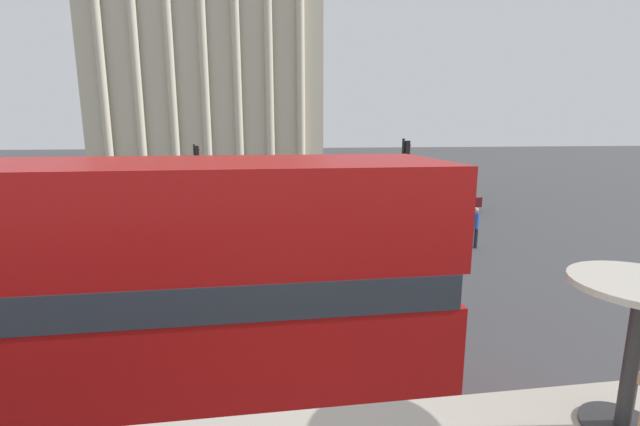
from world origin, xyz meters
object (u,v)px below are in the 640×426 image
object	(u,v)px
traffic_light_far	(196,165)
traffic_light_mid	(404,171)
plaza_building_left	(211,62)
traffic_light_near	(207,221)
pedestrian_grey	(100,203)
pedestrian_olive	(393,175)
cafe_dining_table	(638,323)
car_maroon	(439,198)
pedestrian_blue	(475,225)
double_decker_bus	(59,299)

from	to	relation	value
traffic_light_far	traffic_light_mid	bearing A→B (deg)	-39.53
plaza_building_left	traffic_light_far	size ratio (longest dim) A/B	7.51
traffic_light_near	pedestrian_grey	xyz separation A→B (m)	(-6.48, 10.92, -1.25)
plaza_building_left	traffic_light_mid	size ratio (longest dim) A/B	6.59
plaza_building_left	pedestrian_olive	distance (m)	33.31
traffic_light_mid	traffic_light_far	xyz separation A→B (m)	(-10.32, 8.52, -0.31)
traffic_light_far	pedestrian_olive	distance (m)	15.02
cafe_dining_table	pedestrian_grey	bearing A→B (deg)	114.75
traffic_light_mid	pedestrian_olive	distance (m)	14.04
car_maroon	pedestrian_blue	world-z (taller)	pedestrian_blue
pedestrian_grey	car_maroon	bearing A→B (deg)	31.30
traffic_light_near	car_maroon	bearing A→B (deg)	44.84
cafe_dining_table	car_maroon	distance (m)	22.86
double_decker_bus	pedestrian_blue	xyz separation A→B (m)	(10.94, 9.20, -1.40)
pedestrian_grey	pedestrian_blue	size ratio (longest dim) A/B	1.01
pedestrian_blue	pedestrian_olive	distance (m)	17.08
car_maroon	pedestrian_olive	world-z (taller)	pedestrian_olive
plaza_building_left	traffic_light_far	bearing A→B (deg)	-86.61
car_maroon	plaza_building_left	bearing A→B (deg)	83.81
car_maroon	pedestrian_olive	size ratio (longest dim) A/B	2.36
traffic_light_far	pedestrian_grey	world-z (taller)	traffic_light_far
traffic_light_mid	double_decker_bus	bearing A→B (deg)	-125.98
traffic_light_near	traffic_light_far	xyz separation A→B (m)	(-2.43, 15.86, 0.20)
plaza_building_left	traffic_light_far	xyz separation A→B (m)	(1.87, -31.59, -10.50)
double_decker_bus	car_maroon	bearing A→B (deg)	54.24
traffic_light_near	pedestrian_olive	size ratio (longest dim) A/B	1.86
pedestrian_grey	pedestrian_blue	distance (m)	17.57
pedestrian_blue	pedestrian_olive	xyz separation A→B (m)	(2.12, 16.95, 0.11)
plaza_building_left	pedestrian_blue	distance (m)	47.34
double_decker_bus	plaza_building_left	distance (m)	53.97
pedestrian_grey	pedestrian_blue	xyz separation A→B (m)	(16.07, -7.11, -0.01)
pedestrian_olive	traffic_light_mid	bearing A→B (deg)	-103.22
pedestrian_blue	traffic_light_near	bearing A→B (deg)	-119.22
pedestrian_grey	traffic_light_far	bearing A→B (deg)	80.65
plaza_building_left	traffic_light_far	distance (m)	33.34
pedestrian_grey	double_decker_bus	bearing A→B (deg)	-42.54
plaza_building_left	traffic_light_mid	world-z (taller)	plaza_building_left
plaza_building_left	pedestrian_grey	size ratio (longest dim) A/B	16.71
traffic_light_near	car_maroon	size ratio (longest dim) A/B	0.79
traffic_light_near	pedestrian_olive	world-z (taller)	traffic_light_near
traffic_light_mid	traffic_light_far	distance (m)	13.39
plaza_building_left	traffic_light_mid	xyz separation A→B (m)	(12.20, -40.11, -10.20)
traffic_light_far	double_decker_bus	bearing A→B (deg)	-87.10
traffic_light_mid	traffic_light_far	size ratio (longest dim) A/B	1.14
traffic_light_near	pedestrian_blue	distance (m)	10.39
cafe_dining_table	plaza_building_left	distance (m)	58.38
double_decker_bus	pedestrian_olive	distance (m)	29.25
pedestrian_grey	pedestrian_olive	world-z (taller)	pedestrian_olive
pedestrian_olive	pedestrian_grey	bearing A→B (deg)	-148.95
double_decker_bus	pedestrian_grey	size ratio (longest dim) A/B	6.44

